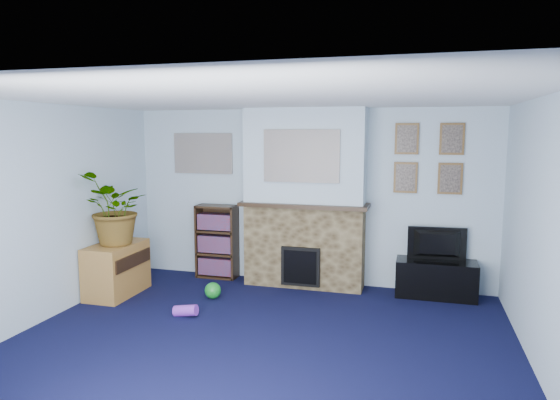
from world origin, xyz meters
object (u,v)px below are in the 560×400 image
(tv_stand, at_px, (436,280))
(television, at_px, (437,244))
(bookshelf, at_px, (217,243))
(sideboard, at_px, (117,268))

(tv_stand, distance_m, television, 0.45)
(bookshelf, distance_m, sideboard, 1.44)
(bookshelf, bearing_deg, tv_stand, -1.45)
(bookshelf, xyz_separation_m, sideboard, (-0.94, -1.09, -0.15))
(bookshelf, bearing_deg, sideboard, -130.94)
(television, relative_size, sideboard, 0.85)
(bookshelf, bearing_deg, television, -1.07)
(television, xyz_separation_m, sideboard, (-3.96, -1.03, -0.33))
(sideboard, bearing_deg, tv_stand, 14.28)
(tv_stand, bearing_deg, television, 90.00)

